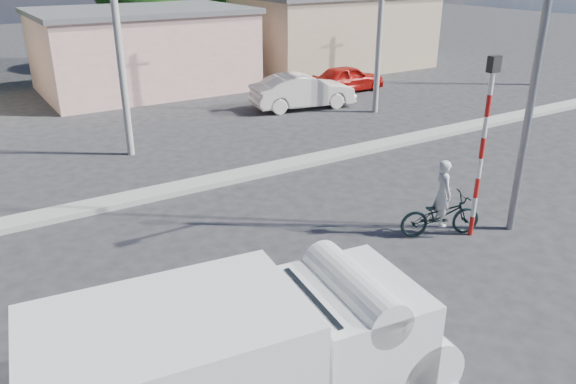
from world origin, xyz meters
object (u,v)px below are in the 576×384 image
truck (252,361)px  streetlight (539,26)px  bicycle (440,215)px  car_cream (303,91)px  traffic_pole (484,134)px  cyclist (442,204)px  car_red (348,78)px

truck → streetlight: size_ratio=0.65×
bicycle → car_cream: bearing=3.4°
bicycle → car_cream: 13.06m
bicycle → car_cream: (4.14, 12.38, 0.24)m
bicycle → traffic_pole: (0.67, -0.42, 2.06)m
streetlight → truck: bearing=-164.4°
cyclist → streetlight: size_ratio=0.18×
truck → cyclist: truck is taller
bicycle → car_red: size_ratio=0.52×
car_cream → streetlight: (-2.54, -13.10, 4.19)m
bicycle → car_cream: size_ratio=0.43×
truck → streetlight: bearing=22.5°
cyclist → car_red: (8.03, 14.06, -0.16)m
streetlight → traffic_pole: bearing=162.3°
cyclist → traffic_pole: (0.67, -0.42, 1.77)m
truck → streetlight: streetlight is taller
traffic_pole → cyclist: bearing=147.6°
car_cream → streetlight: bearing=178.9°
car_cream → car_red: 4.24m
car_red → traffic_pole: traffic_pole is taller
truck → cyclist: bearing=31.1°
bicycle → streetlight: (1.61, -0.72, 4.43)m
cyclist → car_cream: 13.05m
cyclist → truck: bearing=136.1°
truck → traffic_pole: traffic_pole is taller
car_cream → traffic_pole: traffic_pole is taller
truck → bicycle: size_ratio=2.91×
truck → traffic_pole: (7.58, 2.67, 1.29)m
car_cream → traffic_pole: bearing=174.7°
bicycle → traffic_pole: 2.21m
truck → traffic_pole: bearing=26.4°
car_red → streetlight: streetlight is taller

